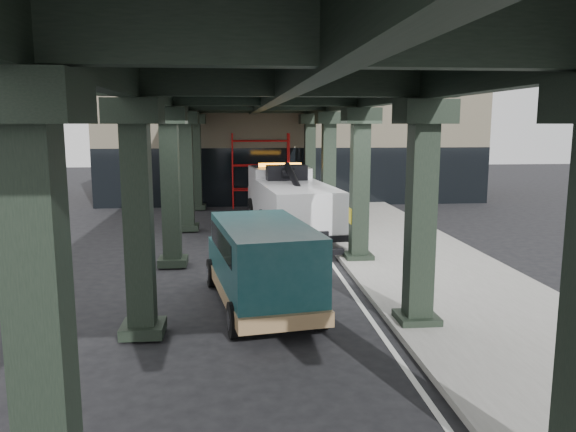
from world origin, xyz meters
TOP-DOWN VIEW (x-y plane):
  - ground at (0.00, 0.00)m, footprint 90.00×90.00m
  - sidewalk at (4.50, 2.00)m, footprint 5.00×40.00m
  - lane_stripe at (1.70, 2.00)m, footprint 0.12×38.00m
  - viaduct at (-0.40, 2.00)m, footprint 7.40×32.00m
  - building at (2.00, 20.00)m, footprint 22.00×10.00m
  - scaffolding at (0.00, 14.64)m, footprint 3.08×0.88m
  - tow_truck at (0.81, 7.36)m, footprint 3.33×9.10m
  - towed_van at (-0.79, -2.41)m, footprint 2.85×5.61m

SIDE VIEW (x-z plane):
  - ground at x=0.00m, z-range 0.00..0.00m
  - lane_stripe at x=1.70m, z-range 0.00..0.01m
  - sidewalk at x=4.50m, z-range 0.00..0.15m
  - towed_van at x=-0.79m, z-range 0.08..2.26m
  - tow_truck at x=0.81m, z-range -0.04..2.89m
  - scaffolding at x=0.00m, z-range 0.11..4.11m
  - building at x=2.00m, z-range 0.00..8.00m
  - viaduct at x=-0.40m, z-range 2.26..8.66m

